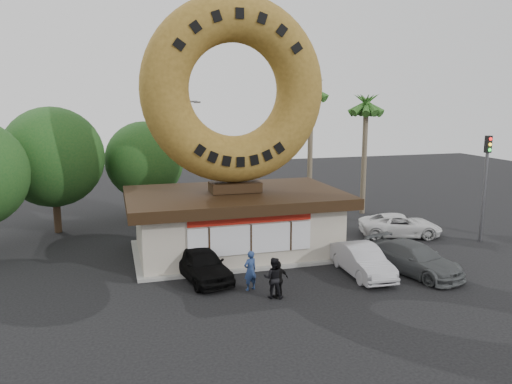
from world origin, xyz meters
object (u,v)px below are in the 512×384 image
Objects in this scene: person_left at (250,270)px; car_white at (400,225)px; traffic_signal at (486,175)px; car_black at (202,264)px; car_silver at (362,260)px; street_lamp at (175,151)px; person_right at (278,279)px; car_grey at (414,259)px; donut_shop at (235,220)px; giant_donut at (234,90)px; person_center at (274,278)px.

person_left reaches higher than car_white.
traffic_signal is 1.41× the size of car_black.
car_silver is at bearing -161.50° from traffic_signal.
street_lamp reaches higher than car_black.
car_black reaches higher than car_silver.
person_right is at bearing -60.27° from car_black.
person_left is at bearing -68.73° from person_right.
car_grey is (7.96, -0.12, -0.16)m from person_left.
car_black is at bearing 169.62° from car_silver.
donut_shop is 2.59× the size of car_black.
giant_donut is 1.55× the size of traffic_signal.
donut_shop reaches higher than person_right.
person_left is 12.32m from car_white.
donut_shop is 1.84× the size of traffic_signal.
car_black is 0.88× the size of car_grey.
person_right is 7.15m from car_grey.
car_silver is at bearing 152.65° from car_grey.
donut_shop is 6.45× the size of person_left.
giant_donut is at bearing 90.00° from donut_shop.
street_lamp is (-1.86, 10.02, 2.72)m from donut_shop.
person_center is at bearing 170.66° from car_grey.
giant_donut is 6.00× the size of person_right.
street_lamp reaches higher than person_center.
car_white is at bearing -161.78° from person_right.
traffic_signal is at bearing 10.75° from car_grey.
car_silver is (5.49, 0.33, -0.16)m from person_left.
street_lamp reaches higher than person_left.
giant_donut is 1.18× the size of street_lamp.
car_white is (10.90, 5.75, -0.20)m from person_left.
giant_donut is 9.40m from person_left.
giant_donut is at bearing 43.75° from car_black.
donut_shop is 4.43m from car_black.
car_black is 9.92m from car_grey.
car_silver is at bearing -46.70° from giant_donut.
car_grey is at bearing -152.31° from traffic_signal.
person_center is 12.29m from car_white.
person_right is 12.16m from car_white.
giant_donut reaches higher than car_white.
person_left is 2.57m from car_black.
giant_donut is at bearing -104.66° from person_right.
person_right is 0.33× the size of car_white.
traffic_signal is at bearing -6.24° from car_black.
street_lamp is 1.87× the size of car_silver.
car_black is (-16.46, -1.55, -3.13)m from traffic_signal.
car_black is at bearing -66.98° from person_left.
car_grey is at bearing -8.88° from car_silver.
donut_shop is 1.40× the size of street_lamp.
traffic_signal is 8.23m from car_grey.
donut_shop is 2.29× the size of car_grey.
car_grey is at bearing 158.68° from person_left.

